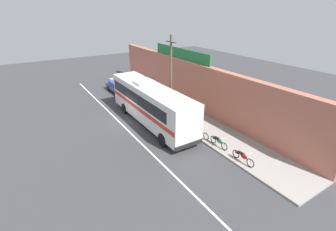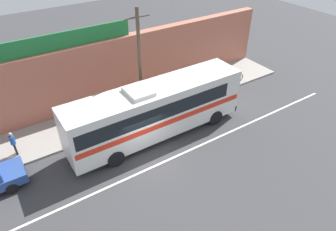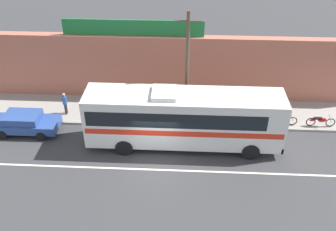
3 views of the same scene
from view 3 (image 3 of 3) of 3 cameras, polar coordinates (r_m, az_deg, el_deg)
name	(u,v)px [view 3 (image 3 of 3)]	position (r m, az deg, el deg)	size (l,w,h in m)	color
ground_plane	(155,160)	(22.35, -1.98, -6.82)	(70.00, 70.00, 0.00)	#3A3A3D
sidewalk_slab	(161,111)	(26.46, -1.07, 0.62)	(30.00, 3.60, 0.14)	gray
storefront_facade	(163,68)	(27.17, -0.81, 7.22)	(30.00, 0.70, 4.80)	#B26651
storefront_billboard	(133,28)	(26.19, -5.34, 13.08)	(9.64, 0.12, 1.10)	#1E7538
road_center_stripe	(154,170)	(21.74, -2.15, -8.18)	(30.00, 0.14, 0.01)	silver
intercity_bus	(183,117)	(22.35, 2.21, -0.17)	(11.67, 2.59, 3.78)	silver
parked_car	(25,123)	(25.85, -20.86, -1.00)	(4.29, 1.84, 1.37)	#2D4C93
utility_pole	(187,70)	(23.12, 2.89, 6.86)	(1.60, 0.22, 7.63)	brown
motorcycle_black	(253,120)	(25.34, 12.78, -0.63)	(1.95, 0.56, 0.94)	black
motorcycle_orange	(320,121)	(26.58, 22.07, -0.73)	(1.89, 0.56, 0.94)	black
motorcycle_red	(283,119)	(25.89, 17.01, -0.56)	(1.83, 0.56, 0.94)	black
pedestrian_by_curb	(213,104)	(25.49, 6.88, 1.73)	(0.30, 0.48, 1.68)	brown
pedestrian_far_left	(65,102)	(26.57, -15.35, 2.00)	(0.30, 0.48, 1.61)	black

